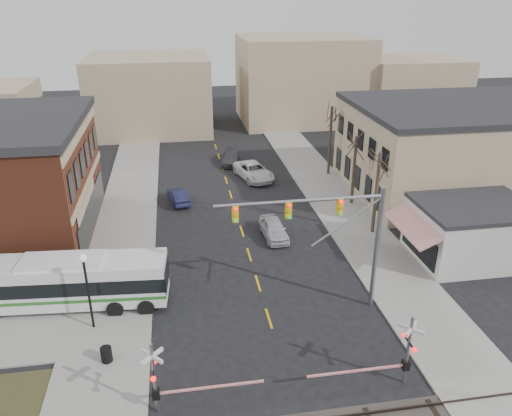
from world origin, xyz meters
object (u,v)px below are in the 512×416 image
Objects in this scene: car_b at (178,196)px; traffic_signal_mast at (335,227)px; rr_crossing_east at (400,352)px; pedestrian_far at (92,282)px; rr_crossing_west at (164,378)px; street_lamp at (86,277)px; car_a at (274,229)px; pedestrian_near at (125,292)px; car_d at (230,158)px; transit_bus at (65,282)px; car_c at (254,171)px; trash_bin at (106,354)px.

traffic_signal_mast is at bearing 104.49° from car_b.
rr_crossing_east is 19.50m from pedestrian_far.
traffic_signal_mast reaches higher than car_b.
street_lamp reaches higher than rr_crossing_west.
rr_crossing_west is 18.87m from car_a.
pedestrian_near is (-2.55, 9.20, -1.07)m from rr_crossing_west.
rr_crossing_west is 25.16m from car_b.
car_d is 2.95× the size of pedestrian_near.
transit_bus is 3.60m from street_lamp.
car_c is 24.07m from pedestrian_near.
rr_crossing_west is 0.96× the size of car_c.
car_b is at bearing -161.65° from car_c.
car_a is at bearing -6.05° from pedestrian_far.
pedestrian_near reaches higher than car_b.
rr_crossing_east is (1.46, -6.69, -3.76)m from traffic_signal_mast.
pedestrian_near is (-12.56, 2.57, -4.83)m from traffic_signal_mast.
car_a is (8.50, 16.81, -1.22)m from rr_crossing_west.
pedestrian_near reaches higher than car_d.
car_c is (-0.98, 23.67, -4.92)m from traffic_signal_mast.
trash_bin is 0.21× the size of car_b.
car_b reaches higher than trash_bin.
pedestrian_near is at bearing -148.54° from car_a.
pedestrian_near is (-9.71, -26.30, 0.23)m from car_d.
car_a is (-1.52, 10.18, -4.99)m from traffic_signal_mast.
car_d reaches higher than trash_bin.
rr_crossing_west is at bearing -50.93° from trash_bin.
pedestrian_far reaches higher than trash_bin.
street_lamp is 3.09× the size of pedestrian_near.
pedestrian_far is at bearing -158.51° from car_a.
pedestrian_near is 1.04× the size of pedestrian_far.
car_a is 11.10m from car_b.
rr_crossing_east is 1.28× the size of car_a.
street_lamp reaches higher than car_b.
car_b is at bearing 128.53° from car_a.
rr_crossing_east is 3.73× the size of pedestrian_far.
rr_crossing_west is at bearing -58.87° from street_lamp.
pedestrian_far is at bearing 41.10° from transit_bus.
transit_bus reaches higher than pedestrian_far.
trash_bin is (-14.61, 3.93, -1.42)m from rr_crossing_east.
rr_crossing_west reaches higher than car_d.
car_b is (-8.89, 18.47, -5.07)m from traffic_signal_mast.
car_c is at bearing 94.60° from rr_crossing_east.
car_c is 1.27× the size of car_d.
pedestrian_far reaches higher than car_d.
car_b is 16.32m from pedestrian_near.
car_b is 15.49m from pedestrian_far.
trash_bin is 5.37m from pedestrian_near.
car_b is (-7.37, 8.29, -0.08)m from car_a.
transit_bus is 11.35m from rr_crossing_west.
transit_bus is 17.13m from car_b.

